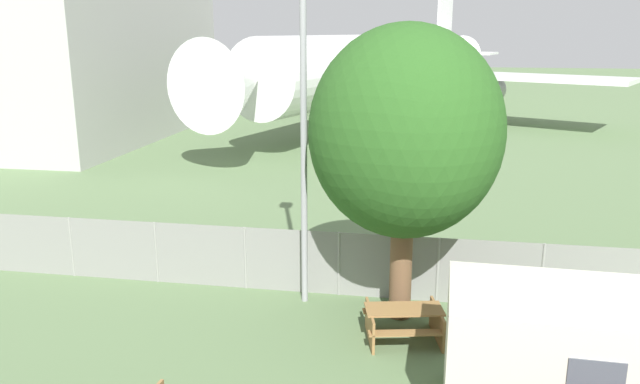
{
  "coord_description": "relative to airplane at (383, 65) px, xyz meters",
  "views": [
    {
      "loc": [
        2.16,
        -5.14,
        6.78
      ],
      "look_at": [
        -1.03,
        13.03,
        2.0
      ],
      "focal_mm": 35.0,
      "sensor_mm": 36.0,
      "label": 1
    }
  ],
  "objects": [
    {
      "name": "perimeter_fence",
      "position": [
        1.47,
        -33.71,
        -3.33
      ],
      "size": [
        56.07,
        0.07,
        1.73
      ],
      "color": "gray",
      "rests_on": "ground"
    },
    {
      "name": "airplane",
      "position": [
        0.0,
        0.0,
        0.0
      ],
      "size": [
        34.74,
        43.4,
        13.33
      ],
      "rotation": [
        0.0,
        0.0,
        -1.88
      ],
      "color": "white",
      "rests_on": "ground"
    },
    {
      "name": "portable_cabin",
      "position": [
        5.83,
        -38.56,
        -2.96
      ],
      "size": [
        3.52,
        2.57,
        2.47
      ],
      "rotation": [
        0.0,
        0.0,
        -0.03
      ],
      "color": "beige",
      "rests_on": "ground"
    },
    {
      "name": "picnic_bench_open_grass",
      "position": [
        3.27,
        -35.9,
        -3.72
      ],
      "size": [
        1.98,
        1.73,
        0.76
      ],
      "rotation": [
        0.0,
        0.0,
        0.21
      ],
      "color": "olive",
      "rests_on": "ground"
    },
    {
      "name": "tree_near_hangar",
      "position": [
        3.12,
        -34.72,
        0.33
      ],
      "size": [
        4.44,
        4.44,
        7.0
      ],
      "color": "brown",
      "rests_on": "ground"
    },
    {
      "name": "light_mast",
      "position": [
        0.66,
        -34.24,
        1.21
      ],
      "size": [
        0.44,
        0.44,
        9.02
      ],
      "color": "#99999E",
      "rests_on": "ground"
    }
  ]
}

